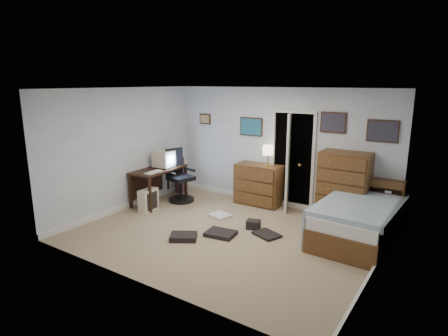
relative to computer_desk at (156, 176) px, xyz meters
The scene contains 15 objects.
floor 2.46m from the computer_desk, 16.12° to the right, with size 5.00×4.00×0.02m, color tan.
computer_desk is the anchor object (origin of this frame).
crt_monitor 0.41m from the computer_desk, 54.00° to the left, with size 0.42×0.39×0.37m.
keyboard 0.48m from the computer_desk, 51.73° to the right, with size 0.15×0.41×0.02m, color beige.
pc_tower 0.71m from the computer_desk, 61.68° to the right, with size 0.24×0.44×0.46m.
office_chair 0.53m from the computer_desk, 42.44° to the left, with size 0.68×0.68×1.17m.
media_stack 0.85m from the computer_desk, 91.98° to the left, with size 0.17×0.17×0.86m, color maroon.
low_dresser 2.27m from the computer_desk, 29.44° to the left, with size 0.99×0.50×0.88m, color brown.
table_lamp 2.52m from the computer_desk, 27.13° to the left, with size 0.23×0.23×0.43m.
doorway 3.12m from the computer_desk, 31.38° to the left, with size 0.96×1.12×2.05m.
tall_dresser 3.95m from the computer_desk, 15.99° to the left, with size 0.92×0.54×1.35m, color brown.
headboard_bookcase 4.50m from the computer_desk, 15.47° to the left, with size 1.00×0.28×0.89m.
bed 4.31m from the computer_desk, ahead, with size 1.28×2.27×0.73m.
wall_posters 3.35m from the computer_desk, 24.70° to the left, with size 4.38×0.04×0.60m.
floor_clutter 2.35m from the computer_desk, 16.22° to the right, with size 1.69×1.69×0.15m.
Camera 1 is at (3.38, -5.13, 2.62)m, focal length 30.00 mm.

